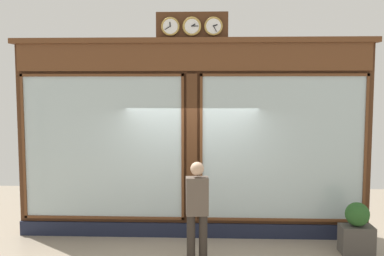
# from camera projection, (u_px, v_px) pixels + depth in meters

# --- Properties ---
(shop_facade) EXTENTS (6.87, 0.42, 4.29)m
(shop_facade) POSITION_uv_depth(u_px,v_px,m) (192.00, 138.00, 8.26)
(shop_facade) COLOR #4C2B16
(shop_facade) RESTS_ON ground_plane
(pedestrian) EXTENTS (0.38, 0.26, 1.69)m
(pedestrian) POSITION_uv_depth(u_px,v_px,m) (197.00, 208.00, 6.95)
(pedestrian) COLOR #312A24
(pedestrian) RESTS_ON ground_plane
(planter_box) EXTENTS (0.56, 0.36, 0.49)m
(planter_box) POSITION_uv_depth(u_px,v_px,m) (356.00, 240.00, 7.46)
(planter_box) COLOR #4C4742
(planter_box) RESTS_ON ground_plane
(planter_shrub) EXTENTS (0.41, 0.41, 0.41)m
(planter_shrub) POSITION_uv_depth(u_px,v_px,m) (357.00, 214.00, 7.42)
(planter_shrub) COLOR #285623
(planter_shrub) RESTS_ON planter_box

